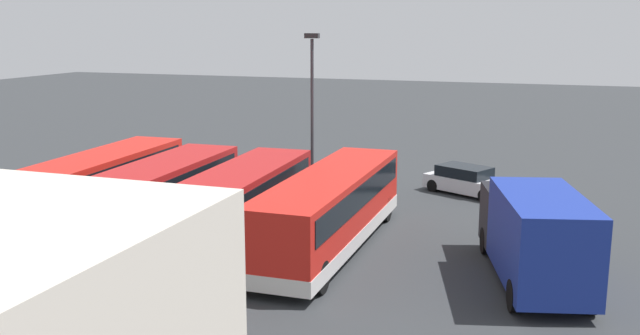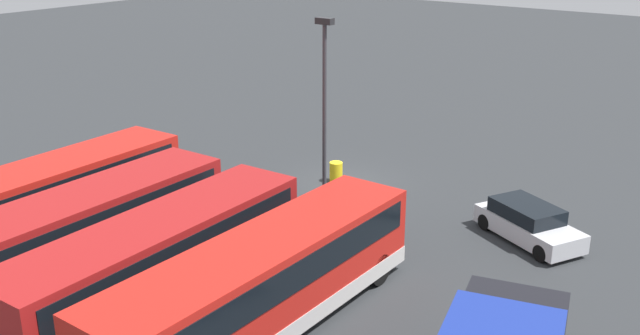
{
  "view_description": "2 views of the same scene",
  "coord_description": "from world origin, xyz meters",
  "px_view_note": "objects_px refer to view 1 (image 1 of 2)",
  "views": [
    {
      "loc": [
        -13.41,
        36.17,
        8.55
      ],
      "look_at": [
        -1.81,
        2.61,
        1.25
      ],
      "focal_mm": 39.3,
      "sensor_mm": 36.0,
      "label": 1
    },
    {
      "loc": [
        -17.58,
        25.11,
        11.58
      ],
      "look_at": [
        0.15,
        1.55,
        1.19
      ],
      "focal_mm": 39.92,
      "sensor_mm": 36.0,
      "label": 2
    }
  ],
  "objects_px": {
    "bus_single_deck_second": "(237,206)",
    "bus_single_deck_third": "(158,197)",
    "bus_single_deck_fourth": "(96,187)",
    "car_hatchback_silver": "(466,180)",
    "bus_single_deck_near_end": "(331,208)",
    "box_truck_blue": "(535,233)",
    "waste_bin_yellow": "(298,170)",
    "lamp_post_tall": "(312,103)"
  },
  "relations": [
    {
      "from": "bus_single_deck_second",
      "to": "bus_single_deck_third",
      "type": "xyz_separation_m",
      "value": [
        3.65,
        -0.17,
        -0.0
      ]
    },
    {
      "from": "bus_single_deck_fourth",
      "to": "car_hatchback_silver",
      "type": "relative_size",
      "value": 2.4
    },
    {
      "from": "bus_single_deck_third",
      "to": "car_hatchback_silver",
      "type": "xyz_separation_m",
      "value": [
        -10.98,
        -11.41,
        -0.92
      ]
    },
    {
      "from": "bus_single_deck_near_end",
      "to": "box_truck_blue",
      "type": "bearing_deg",
      "value": 171.33
    },
    {
      "from": "bus_single_deck_near_end",
      "to": "bus_single_deck_second",
      "type": "xyz_separation_m",
      "value": [
        3.55,
        0.83,
        -0.0
      ]
    },
    {
      "from": "bus_single_deck_third",
      "to": "waste_bin_yellow",
      "type": "bearing_deg",
      "value": -97.06
    },
    {
      "from": "bus_single_deck_near_end",
      "to": "car_hatchback_silver",
      "type": "relative_size",
      "value": 2.55
    },
    {
      "from": "bus_single_deck_near_end",
      "to": "bus_single_deck_second",
      "type": "height_order",
      "value": "same"
    },
    {
      "from": "car_hatchback_silver",
      "to": "lamp_post_tall",
      "type": "xyz_separation_m",
      "value": [
        7.23,
        3.16,
        4.04
      ]
    },
    {
      "from": "bus_single_deck_second",
      "to": "box_truck_blue",
      "type": "xyz_separation_m",
      "value": [
        -11.12,
        0.32,
        0.08
      ]
    },
    {
      "from": "bus_single_deck_near_end",
      "to": "box_truck_blue",
      "type": "xyz_separation_m",
      "value": [
        -7.57,
        1.15,
        0.08
      ]
    },
    {
      "from": "lamp_post_tall",
      "to": "box_truck_blue",
      "type": "bearing_deg",
      "value": 141.6
    },
    {
      "from": "box_truck_blue",
      "to": "bus_single_deck_fourth",
      "type": "bearing_deg",
      "value": -3.87
    },
    {
      "from": "bus_single_deck_second",
      "to": "bus_single_deck_fourth",
      "type": "bearing_deg",
      "value": -7.27
    },
    {
      "from": "bus_single_deck_second",
      "to": "lamp_post_tall",
      "type": "xyz_separation_m",
      "value": [
        -0.1,
        -8.42,
        3.11
      ]
    },
    {
      "from": "bus_single_deck_second",
      "to": "bus_single_deck_third",
      "type": "height_order",
      "value": "same"
    },
    {
      "from": "bus_single_deck_fourth",
      "to": "waste_bin_yellow",
      "type": "distance_m",
      "value": 12.54
    },
    {
      "from": "bus_single_deck_fourth",
      "to": "lamp_post_tall",
      "type": "height_order",
      "value": "lamp_post_tall"
    },
    {
      "from": "bus_single_deck_third",
      "to": "car_hatchback_silver",
      "type": "height_order",
      "value": "bus_single_deck_third"
    },
    {
      "from": "bus_single_deck_fourth",
      "to": "waste_bin_yellow",
      "type": "bearing_deg",
      "value": -113.86
    },
    {
      "from": "waste_bin_yellow",
      "to": "bus_single_deck_near_end",
      "type": "bearing_deg",
      "value": 116.34
    },
    {
      "from": "waste_bin_yellow",
      "to": "lamp_post_tall",
      "type": "bearing_deg",
      "value": 119.73
    },
    {
      "from": "bus_single_deck_second",
      "to": "car_hatchback_silver",
      "type": "height_order",
      "value": "bus_single_deck_second"
    },
    {
      "from": "bus_single_deck_third",
      "to": "lamp_post_tall",
      "type": "xyz_separation_m",
      "value": [
        -3.75,
        -8.24,
        3.12
      ]
    },
    {
      "from": "bus_single_deck_near_end",
      "to": "bus_single_deck_second",
      "type": "bearing_deg",
      "value": 13.18
    },
    {
      "from": "bus_single_deck_second",
      "to": "bus_single_deck_near_end",
      "type": "bearing_deg",
      "value": -166.82
    },
    {
      "from": "bus_single_deck_second",
      "to": "car_hatchback_silver",
      "type": "distance_m",
      "value": 13.73
    },
    {
      "from": "bus_single_deck_third",
      "to": "waste_bin_yellow",
      "type": "height_order",
      "value": "bus_single_deck_third"
    },
    {
      "from": "bus_single_deck_fourth",
      "to": "lamp_post_tall",
      "type": "xyz_separation_m",
      "value": [
        -7.3,
        -7.5,
        3.11
      ]
    },
    {
      "from": "lamp_post_tall",
      "to": "car_hatchback_silver",
      "type": "bearing_deg",
      "value": -156.38
    },
    {
      "from": "car_hatchback_silver",
      "to": "bus_single_deck_second",
      "type": "bearing_deg",
      "value": 57.66
    },
    {
      "from": "bus_single_deck_fourth",
      "to": "car_hatchback_silver",
      "type": "bearing_deg",
      "value": -143.73
    },
    {
      "from": "bus_single_deck_near_end",
      "to": "car_hatchback_silver",
      "type": "distance_m",
      "value": 11.43
    },
    {
      "from": "bus_single_deck_near_end",
      "to": "lamp_post_tall",
      "type": "distance_m",
      "value": 8.9
    },
    {
      "from": "lamp_post_tall",
      "to": "waste_bin_yellow",
      "type": "relative_size",
      "value": 8.53
    },
    {
      "from": "bus_single_deck_fourth",
      "to": "lamp_post_tall",
      "type": "relative_size",
      "value": 1.37
    },
    {
      "from": "bus_single_deck_second",
      "to": "bus_single_deck_fourth",
      "type": "xyz_separation_m",
      "value": [
        7.2,
        -0.92,
        0.0
      ]
    },
    {
      "from": "bus_single_deck_third",
      "to": "bus_single_deck_fourth",
      "type": "relative_size",
      "value": 0.93
    },
    {
      "from": "bus_single_deck_second",
      "to": "bus_single_deck_third",
      "type": "relative_size",
      "value": 1.06
    },
    {
      "from": "bus_single_deck_near_end",
      "to": "waste_bin_yellow",
      "type": "relative_size",
      "value": 12.45
    },
    {
      "from": "box_truck_blue",
      "to": "waste_bin_yellow",
      "type": "bearing_deg",
      "value": -43.67
    },
    {
      "from": "bus_single_deck_near_end",
      "to": "bus_single_deck_third",
      "type": "height_order",
      "value": "same"
    }
  ]
}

